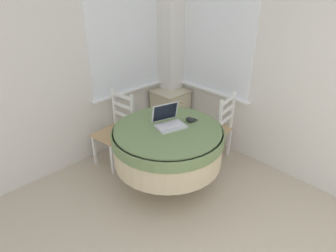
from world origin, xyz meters
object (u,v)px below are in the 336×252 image
at_px(computer_mouse, 190,120).
at_px(dining_chair_near_back_window, 116,131).
at_px(round_dining_table, 168,143).
at_px(dining_chair_near_right_window, 215,129).
at_px(laptop, 169,121).
at_px(corner_cabinet, 170,111).
at_px(cell_phone, 192,119).

height_order(computer_mouse, dining_chair_near_back_window, dining_chair_near_back_window).
height_order(round_dining_table, dining_chair_near_right_window, dining_chair_near_right_window).
height_order(round_dining_table, laptop, laptop).
height_order(laptop, computer_mouse, laptop).
height_order(round_dining_table, computer_mouse, computer_mouse).
xyz_separation_m(laptop, computer_mouse, (0.23, -0.10, -0.02)).
bearing_deg(dining_chair_near_back_window, corner_cabinet, 4.28).
bearing_deg(round_dining_table, dining_chair_near_right_window, 0.80).
distance_m(computer_mouse, cell_phone, 0.06).
relative_size(round_dining_table, laptop, 3.27).
height_order(round_dining_table, corner_cabinet, round_dining_table).
xyz_separation_m(cell_phone, corner_cabinet, (0.61, 0.96, -0.43)).
height_order(computer_mouse, cell_phone, computer_mouse).
relative_size(dining_chair_near_back_window, corner_cabinet, 1.36).
distance_m(cell_phone, corner_cabinet, 1.22).
height_order(laptop, dining_chair_near_back_window, laptop).
distance_m(round_dining_table, cell_phone, 0.39).
distance_m(round_dining_table, dining_chair_near_right_window, 0.87).
distance_m(laptop, dining_chair_near_right_window, 0.88).
xyz_separation_m(round_dining_table, computer_mouse, (0.29, -0.06, 0.20)).
height_order(laptop, corner_cabinet, laptop).
distance_m(round_dining_table, computer_mouse, 0.36).
bearing_deg(computer_mouse, cell_phone, 14.74).
bearing_deg(corner_cabinet, dining_chair_near_back_window, -175.72).
bearing_deg(corner_cabinet, computer_mouse, -124.24).
height_order(round_dining_table, cell_phone, cell_phone).
height_order(dining_chair_near_back_window, corner_cabinet, dining_chair_near_back_window).
bearing_deg(dining_chair_near_back_window, round_dining_table, -83.85).
distance_m(cell_phone, dining_chair_near_right_window, 0.61).
distance_m(dining_chair_near_back_window, corner_cabinet, 1.05).
height_order(dining_chair_near_back_window, dining_chair_near_right_window, same).
xyz_separation_m(dining_chair_near_back_window, corner_cabinet, (1.05, 0.08, -0.09)).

